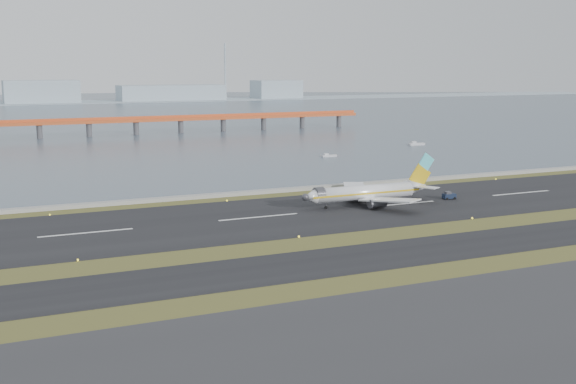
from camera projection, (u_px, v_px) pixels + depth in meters
name	position (u px, v px, depth m)	size (l,w,h in m)	color
ground	(315.00, 246.00, 144.25)	(1000.00, 1000.00, 0.00)	#374318
apron_strip	(501.00, 339.00, 94.87)	(1000.00, 50.00, 0.10)	#2E2E30
taxiway_strip	(344.00, 260.00, 133.47)	(1000.00, 18.00, 0.10)	black
runway_strip	(259.00, 217.00, 171.18)	(1000.00, 45.00, 0.10)	black
seawall	(218.00, 195.00, 198.03)	(1000.00, 2.50, 1.00)	gray
bay_water	(50.00, 113.00, 557.18)	(1400.00, 800.00, 1.30)	#435260
red_pier	(136.00, 121.00, 375.53)	(260.00, 5.00, 10.20)	#BD4B20
far_shoreline	(45.00, 97.00, 705.28)	(1400.00, 80.00, 60.50)	#9CAEB9
airliner	(369.00, 192.00, 185.59)	(38.52, 32.89, 12.80)	white
pushback_tug	(449.00, 196.00, 194.14)	(3.57, 2.32, 2.17)	#121C32
workboat_near	(328.00, 156.00, 285.57)	(6.19, 2.01, 1.50)	silver
workboat_far	(416.00, 144.00, 327.71)	(7.85, 2.60, 1.90)	silver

